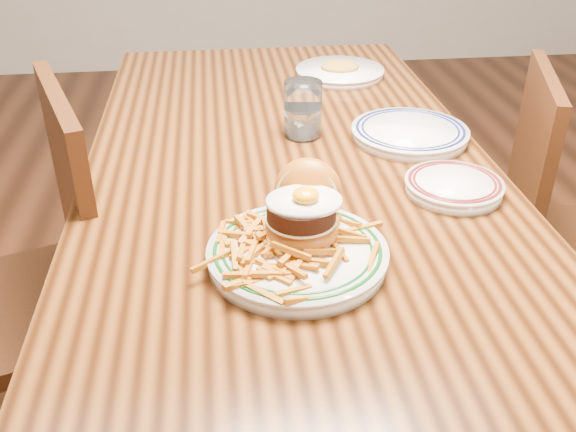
{
  "coord_description": "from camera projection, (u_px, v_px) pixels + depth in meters",
  "views": [
    {
      "loc": [
        -0.15,
        -1.25,
        1.34
      ],
      "look_at": [
        -0.05,
        -0.41,
        0.84
      ],
      "focal_mm": 40.0,
      "sensor_mm": 36.0,
      "label": 1
    }
  ],
  "objects": [
    {
      "name": "chair_right",
      "position": [
        564.0,
        231.0,
        1.64
      ],
      "size": [
        0.51,
        0.51,
        0.87
      ],
      "rotation": [
        0.0,
        0.0,
        2.83
      ],
      "color": "#421C0D",
      "rests_on": "floor"
    },
    {
      "name": "side_plate",
      "position": [
        454.0,
        185.0,
        1.22
      ],
      "size": [
        0.19,
        0.19,
        0.03
      ],
      "rotation": [
        0.0,
        0.0,
        0.35
      ],
      "color": "white",
      "rests_on": "table"
    },
    {
      "name": "chair_left",
      "position": [
        33.0,
        288.0,
        1.39
      ],
      "size": [
        0.54,
        0.54,
        0.92
      ],
      "rotation": [
        0.0,
        0.0,
        0.33
      ],
      "color": "#421C0D",
      "rests_on": "floor"
    },
    {
      "name": "floor",
      "position": [
        288.0,
        401.0,
        1.76
      ],
      "size": [
        6.0,
        6.0,
        0.0
      ],
      "primitive_type": "plane",
      "color": "black",
      "rests_on": "ground"
    },
    {
      "name": "table",
      "position": [
        288.0,
        189.0,
        1.43
      ],
      "size": [
        0.85,
        1.6,
        0.75
      ],
      "color": "black",
      "rests_on": "floor"
    },
    {
      "name": "water_glass",
      "position": [
        303.0,
        113.0,
        1.43
      ],
      "size": [
        0.08,
        0.08,
        0.13
      ],
      "color": "white",
      "rests_on": "table"
    },
    {
      "name": "far_plate",
      "position": [
        340.0,
        71.0,
        1.81
      ],
      "size": [
        0.25,
        0.25,
        0.04
      ],
      "rotation": [
        0.0,
        0.0,
        -0.34
      ],
      "color": "white",
      "rests_on": "table"
    },
    {
      "name": "main_plate",
      "position": [
        299.0,
        237.0,
        1.02
      ],
      "size": [
        0.29,
        0.31,
        0.14
      ],
      "rotation": [
        0.0,
        0.0,
        -0.29
      ],
      "color": "white",
      "rests_on": "table"
    },
    {
      "name": "rear_plate",
      "position": [
        410.0,
        132.0,
        1.44
      ],
      "size": [
        0.26,
        0.26,
        0.03
      ],
      "rotation": [
        0.0,
        0.0,
        -0.29
      ],
      "color": "white",
      "rests_on": "table"
    }
  ]
}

